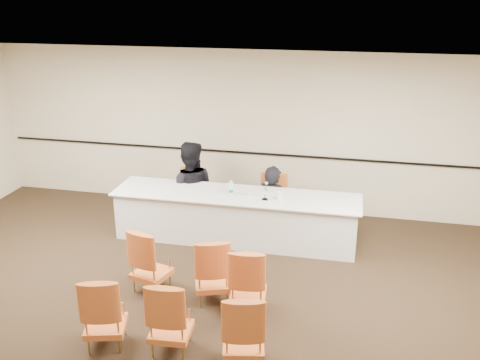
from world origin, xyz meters
name	(u,v)px	position (x,y,z in m)	size (l,w,h in m)	color
floor	(187,325)	(0.00, 0.00, 0.00)	(10.00, 10.00, 0.00)	black
ceiling	(177,91)	(0.00, 0.00, 3.00)	(10.00, 10.00, 0.00)	white
wall_back	(251,132)	(0.00, 4.00, 1.50)	(10.00, 0.04, 3.00)	beige
wall_rail	(250,153)	(0.00, 3.96, 1.10)	(9.80, 0.04, 0.03)	black
panel_table	(236,217)	(0.05, 2.53, 0.41)	(4.10, 0.94, 0.82)	silver
panelist_main	(272,211)	(0.57, 3.13, 0.32)	(0.61, 0.40, 1.66)	black
panelist_main_chair	(272,203)	(0.57, 3.13, 0.47)	(0.50, 0.50, 0.95)	#B25A20
panelist_second	(190,193)	(-0.93, 3.12, 0.54)	(0.93, 0.73, 1.92)	black
panelist_second_chair	(190,196)	(-0.93, 3.12, 0.47)	(0.50, 0.50, 0.95)	#B25A20
papers	(259,196)	(0.44, 2.54, 0.82)	(0.30, 0.22, 0.00)	white
microphone	(265,192)	(0.57, 2.39, 0.95)	(0.09, 0.19, 0.26)	black
water_bottle	(231,187)	(-0.02, 2.49, 0.95)	(0.08, 0.08, 0.25)	#177F81
drinking_glass	(249,193)	(0.29, 2.50, 0.87)	(0.06, 0.06, 0.10)	silver
coffee_cup	(280,196)	(0.80, 2.43, 0.89)	(0.09, 0.09, 0.14)	white
aud_chair_front_left	(151,259)	(-0.75, 0.73, 0.47)	(0.50, 0.50, 0.95)	#B25A20
aud_chair_front_mid	(212,269)	(0.16, 0.66, 0.47)	(0.50, 0.50, 0.95)	#B25A20
aud_chair_front_right	(248,279)	(0.69, 0.49, 0.47)	(0.50, 0.50, 0.95)	#B25A20
aud_chair_back_left	(104,310)	(-0.82, -0.55, 0.47)	(0.50, 0.50, 0.95)	#B25A20
aud_chair_back_mid	(170,315)	(-0.03, -0.48, 0.47)	(0.50, 0.50, 0.95)	#B25A20
aud_chair_back_right	(244,328)	(0.86, -0.55, 0.47)	(0.50, 0.50, 0.95)	#B25A20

